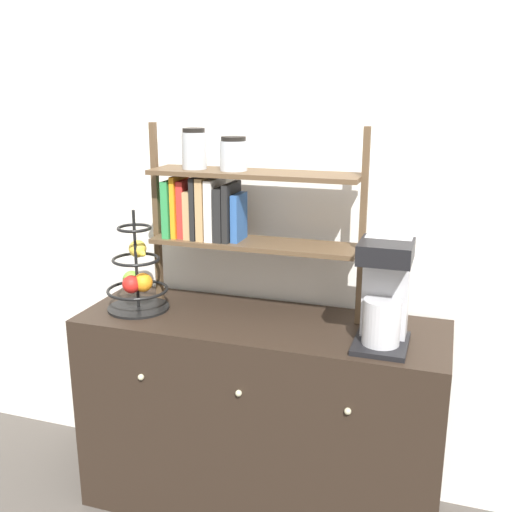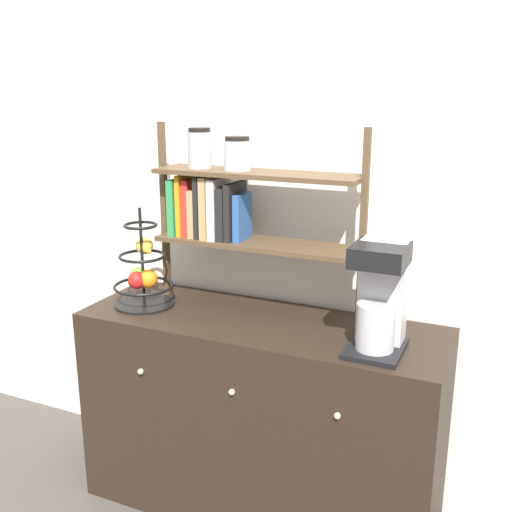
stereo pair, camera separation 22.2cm
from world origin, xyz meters
The scene contains 5 objects.
wall_back centered at (0.00, 0.52, 1.30)m, with size 7.00×0.05×2.60m, color silver.
sideboard centered at (0.00, 0.24, 0.41)m, with size 1.41×0.50×0.82m.
coffee_maker centered at (0.47, 0.18, 1.01)m, with size 0.18×0.24×0.37m.
fruit_stand centered at (-0.51, 0.21, 0.96)m, with size 0.25×0.25×0.41m.
shelf_hutch centered at (-0.18, 0.33, 1.26)m, with size 0.86×0.20×0.73m.
Camera 1 is at (0.66, -1.79, 1.68)m, focal length 42.00 mm.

